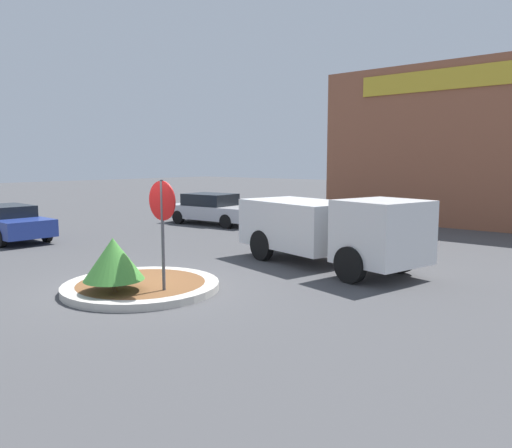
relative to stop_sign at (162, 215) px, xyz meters
name	(u,v)px	position (x,y,z in m)	size (l,w,h in m)	color
ground_plane	(142,290)	(-0.91, 0.09, -1.79)	(120.00, 120.00, 0.00)	#474749
traffic_island	(142,286)	(-0.91, 0.09, -1.70)	(3.52, 3.52, 0.17)	#BCB7AD
stop_sign	(162,215)	(0.00, 0.00, 0.00)	(0.84, 0.07, 2.53)	#4C4C51
island_shrub	(113,259)	(-0.71, -0.75, -0.91)	(1.27, 1.27, 1.15)	brown
utility_truck	(327,227)	(0.90, 5.05, -0.70)	(5.95, 3.23, 1.97)	silver
storefront_building	(483,146)	(1.07, 18.28, 1.82)	(13.36, 6.07, 7.21)	#93563D
parked_sedan_silver	(213,209)	(-8.19, 9.62, -1.08)	(4.75, 2.28, 1.41)	#B7B7BC
parked_sedan_blue	(8,222)	(-10.51, 1.30, -1.11)	(4.36, 1.91, 1.30)	navy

